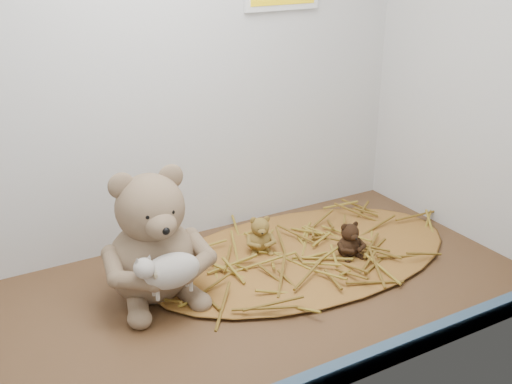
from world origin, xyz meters
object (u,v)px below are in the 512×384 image
toy_lamb (172,271)px  mini_teddy_brown (349,238)px  main_teddy (151,235)px  mini_teddy_tan (260,233)px

toy_lamb → mini_teddy_brown: (40.49, 2.02, -4.59)cm
main_teddy → mini_teddy_tan: (25.54, 4.07, -7.46)cm
toy_lamb → main_teddy: bearing=90.0°
mini_teddy_brown → main_teddy: bearing=176.6°
mini_teddy_brown → toy_lamb: bearing=-170.6°
toy_lamb → mini_teddy_brown: size_ratio=1.79×
main_teddy → mini_teddy_tan: 26.91cm
main_teddy → toy_lamb: size_ratio=1.88×
mini_teddy_tan → mini_teddy_brown: mini_teddy_tan is taller
main_teddy → mini_teddy_tan: main_teddy is taller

